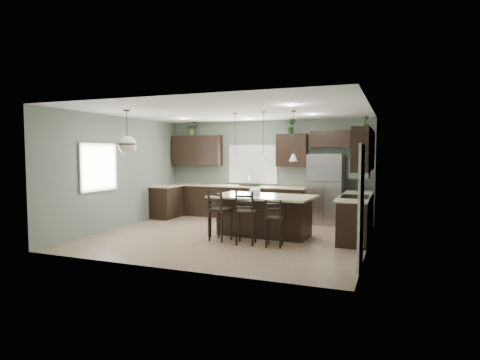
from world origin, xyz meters
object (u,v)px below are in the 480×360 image
(refrigerator, at_px, (326,189))
(kitchen_island, at_px, (263,216))
(bar_stool_right, at_px, (274,223))
(bar_stool_left, at_px, (220,215))
(bar_stool_center, at_px, (246,217))
(plant_back_left, at_px, (193,129))
(serving_dish, at_px, (255,192))

(refrigerator, height_order, kitchen_island, refrigerator)
(bar_stool_right, bearing_deg, kitchen_island, 112.65)
(refrigerator, relative_size, kitchen_island, 0.82)
(bar_stool_left, distance_m, bar_stool_center, 0.64)
(refrigerator, xyz_separation_m, plant_back_left, (-4.05, 0.19, 1.69))
(refrigerator, distance_m, plant_back_left, 4.39)
(kitchen_island, xyz_separation_m, bar_stool_left, (-0.70, -0.81, 0.09))
(refrigerator, height_order, bar_stool_left, refrigerator)
(bar_stool_left, bearing_deg, serving_dish, 72.08)
(bar_stool_left, xyz_separation_m, bar_stool_center, (0.63, -0.11, 0.00))
(bar_stool_center, distance_m, bar_stool_right, 0.61)
(bar_stool_left, bearing_deg, plant_back_left, 139.91)
(kitchen_island, distance_m, serving_dish, 0.57)
(kitchen_island, height_order, bar_stool_left, bar_stool_left)
(bar_stool_center, distance_m, plant_back_left, 4.79)
(bar_stool_right, relative_size, plant_back_left, 2.28)
(kitchen_island, distance_m, bar_stool_right, 1.06)
(bar_stool_left, bearing_deg, bar_stool_center, 3.91)
(serving_dish, bearing_deg, kitchen_island, -3.98)
(kitchen_island, bearing_deg, bar_stool_right, -55.74)
(bar_stool_left, height_order, bar_stool_center, bar_stool_center)
(bar_stool_left, distance_m, bar_stool_right, 1.24)
(bar_stool_center, bearing_deg, refrigerator, 60.03)
(refrigerator, relative_size, bar_stool_center, 1.65)
(bar_stool_right, height_order, plant_back_left, plant_back_left)
(kitchen_island, relative_size, bar_stool_center, 2.03)
(serving_dish, xyz_separation_m, bar_stool_right, (0.74, -0.93, -0.51))
(bar_stool_center, bearing_deg, plant_back_left, 123.05)
(kitchen_island, xyz_separation_m, plant_back_left, (-2.99, 2.29, 2.15))
(plant_back_left, bearing_deg, refrigerator, -2.74)
(plant_back_left, bearing_deg, kitchen_island, -37.43)
(refrigerator, distance_m, kitchen_island, 2.39)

